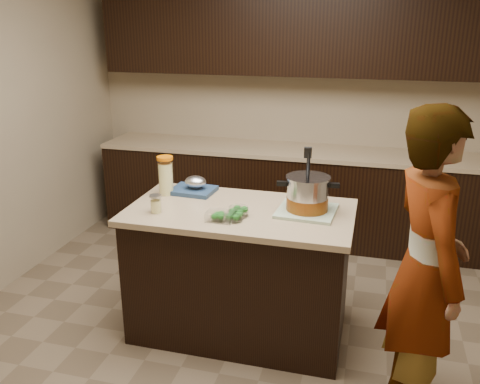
% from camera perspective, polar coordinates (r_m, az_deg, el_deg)
% --- Properties ---
extents(ground_plane, '(4.00, 4.00, 0.00)m').
position_cam_1_polar(ground_plane, '(3.71, 0.00, -15.07)').
color(ground_plane, brown).
rests_on(ground_plane, ground).
extents(room_shell, '(4.04, 4.04, 2.72)m').
position_cam_1_polar(room_shell, '(3.10, 0.00, 12.24)').
color(room_shell, tan).
rests_on(room_shell, ground).
extents(back_cabinets, '(3.60, 0.63, 2.33)m').
position_cam_1_polar(back_cabinets, '(4.91, 5.30, 5.46)').
color(back_cabinets, black).
rests_on(back_cabinets, ground).
extents(island, '(1.46, 0.81, 0.90)m').
position_cam_1_polar(island, '(3.48, 0.00, -8.88)').
color(island, black).
rests_on(island, ground).
extents(dish_towel, '(0.38, 0.38, 0.02)m').
position_cam_1_polar(dish_towel, '(3.27, 7.50, -2.11)').
color(dish_towel, '#628C5E').
rests_on(dish_towel, island).
extents(stock_pot, '(0.39, 0.32, 0.40)m').
position_cam_1_polar(stock_pot, '(3.24, 7.58, -0.41)').
color(stock_pot, '#B7B7BC').
rests_on(stock_pot, dish_towel).
extents(lemonade_pitcher, '(0.13, 0.13, 0.27)m').
position_cam_1_polar(lemonade_pitcher, '(3.58, -8.34, 1.68)').
color(lemonade_pitcher, '#E4DC8B').
rests_on(lemonade_pitcher, island).
extents(mason_jar, '(0.09, 0.09, 0.12)m').
position_cam_1_polar(mason_jar, '(3.27, -9.42, -1.36)').
color(mason_jar, '#E4DC8B').
rests_on(mason_jar, island).
extents(broccoli_tub_left, '(0.15, 0.15, 0.06)m').
position_cam_1_polar(broccoli_tub_left, '(3.18, -0.18, -2.26)').
color(broccoli_tub_left, silver).
rests_on(broccoli_tub_left, island).
extents(broccoli_tub_right, '(0.14, 0.14, 0.05)m').
position_cam_1_polar(broccoli_tub_right, '(3.10, -0.68, -2.86)').
color(broccoli_tub_right, silver).
rests_on(broccoli_tub_right, island).
extents(broccoli_tub_rect, '(0.17, 0.12, 0.06)m').
position_cam_1_polar(broccoli_tub_rect, '(3.11, -2.25, -2.75)').
color(broccoli_tub_rect, silver).
rests_on(broccoli_tub_rect, island).
extents(blue_tray, '(0.32, 0.26, 0.11)m').
position_cam_1_polar(blue_tray, '(3.62, -5.17, 0.54)').
color(blue_tray, navy).
rests_on(blue_tray, island).
extents(person, '(0.57, 0.71, 1.71)m').
position_cam_1_polar(person, '(2.79, 20.07, -8.25)').
color(person, gray).
rests_on(person, ground).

